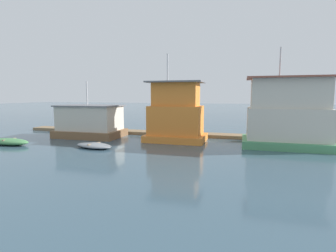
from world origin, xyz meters
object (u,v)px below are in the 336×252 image
at_px(houseboat_brown, 90,122).
at_px(dinghy_grey, 94,145).
at_px(houseboat_green, 287,115).
at_px(mooring_post_far_left, 68,122).
at_px(mooring_post_centre, 119,127).
at_px(dinghy_green, 9,142).
at_px(houseboat_orange, 176,115).

bearing_deg(houseboat_brown, dinghy_grey, -55.13).
relative_size(houseboat_green, mooring_post_far_left, 3.54).
bearing_deg(mooring_post_centre, houseboat_green, -8.08).
height_order(dinghy_grey, mooring_post_centre, mooring_post_centre).
bearing_deg(houseboat_brown, dinghy_green, -126.43).
relative_size(dinghy_green, dinghy_grey, 1.08).
bearing_deg(houseboat_orange, dinghy_grey, -137.98).
relative_size(houseboat_brown, dinghy_green, 1.63).
bearing_deg(houseboat_orange, mooring_post_far_left, 171.22).
height_order(houseboat_brown, houseboat_orange, houseboat_orange).
distance_m(houseboat_orange, dinghy_green, 13.73).
height_order(houseboat_brown, mooring_post_far_left, houseboat_brown).
bearing_deg(houseboat_green, houseboat_orange, 178.37).
bearing_deg(houseboat_orange, houseboat_green, -1.63).
relative_size(houseboat_orange, dinghy_grey, 2.18).
bearing_deg(dinghy_grey, houseboat_brown, 124.87).
height_order(dinghy_green, mooring_post_far_left, mooring_post_far_left).
height_order(houseboat_orange, mooring_post_centre, houseboat_orange).
bearing_deg(dinghy_green, mooring_post_far_left, 90.04).
height_order(dinghy_grey, mooring_post_far_left, mooring_post_far_left).
bearing_deg(houseboat_brown, houseboat_orange, 0.67).
distance_m(houseboat_brown, houseboat_green, 17.29).
bearing_deg(mooring_post_far_left, mooring_post_centre, 0.00).
distance_m(dinghy_green, dinghy_grey, 7.25).
distance_m(dinghy_green, mooring_post_centre, 9.55).
bearing_deg(houseboat_brown, mooring_post_far_left, 153.26).
relative_size(houseboat_orange, mooring_post_far_left, 3.51).
height_order(mooring_post_centre, mooring_post_far_left, mooring_post_far_left).
relative_size(houseboat_green, mooring_post_centre, 4.68).
bearing_deg(mooring_post_centre, dinghy_grey, -79.47).
relative_size(dinghy_green, mooring_post_far_left, 1.74).
xyz_separation_m(houseboat_green, dinghy_grey, (-14.05, -4.45, -2.27)).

